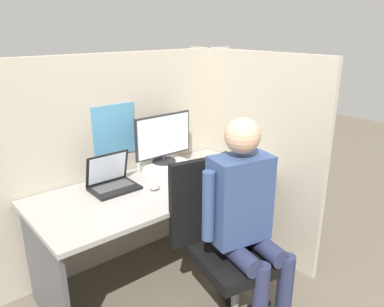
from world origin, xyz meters
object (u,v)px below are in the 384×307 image
(monitor, at_px, (163,138))
(office_chair, at_px, (223,241))
(carrot_toy, at_px, (191,185))
(person, at_px, (247,213))
(stapler, at_px, (230,157))
(paper_box, at_px, (164,165))
(laptop, at_px, (112,182))

(monitor, xyz_separation_m, office_chair, (-0.16, -0.82, -0.44))
(carrot_toy, distance_m, person, 0.56)
(person, bearing_deg, stapler, 49.66)
(paper_box, bearing_deg, person, -97.48)
(paper_box, distance_m, laptop, 0.50)
(person, bearing_deg, carrot_toy, 84.25)
(carrot_toy, relative_size, person, 0.09)
(laptop, relative_size, stapler, 1.98)
(carrot_toy, xyz_separation_m, person, (-0.06, -0.56, 0.03))
(monitor, relative_size, carrot_toy, 3.96)
(monitor, distance_m, laptop, 0.54)
(laptop, distance_m, office_chair, 0.85)
(carrot_toy, bearing_deg, laptop, 141.66)
(paper_box, bearing_deg, office_chair, -100.96)
(monitor, height_order, person, person)
(paper_box, xyz_separation_m, monitor, (0.00, 0.00, 0.22))
(monitor, distance_m, carrot_toy, 0.47)
(laptop, xyz_separation_m, carrot_toy, (0.42, -0.33, -0.03))
(monitor, distance_m, office_chair, 0.94)
(monitor, distance_m, person, 1.00)
(carrot_toy, relative_size, office_chair, 0.12)
(stapler, bearing_deg, office_chair, -137.86)
(stapler, bearing_deg, paper_box, 158.93)
(paper_box, height_order, monitor, monitor)
(monitor, xyz_separation_m, stapler, (0.52, -0.20, -0.22))
(laptop, bearing_deg, carrot_toy, -38.34)
(paper_box, relative_size, person, 0.26)
(laptop, bearing_deg, stapler, -7.11)
(stapler, relative_size, carrot_toy, 1.26)
(laptop, height_order, person, person)
(laptop, xyz_separation_m, office_chair, (0.33, -0.74, -0.24))
(paper_box, xyz_separation_m, stapler, (0.52, -0.20, 0.00))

